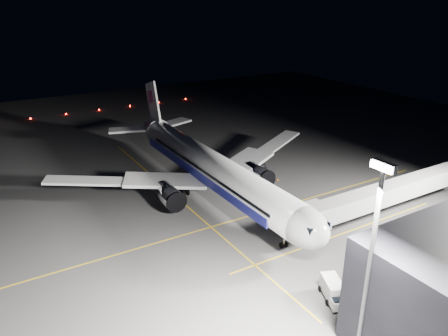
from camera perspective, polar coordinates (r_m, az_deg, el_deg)
ground at (r=78.89m, az=-1.47°, el=-3.55°), size 200.00×200.00×0.00m
guide_line_main at (r=71.26m, az=2.52°, el=-6.49°), size 0.25×80.00×0.01m
guide_line_cross at (r=76.42m, az=-5.40°, el=-4.52°), size 70.00×0.25×0.01m
guide_line_side at (r=69.04m, az=15.16°, el=-8.30°), size 0.25×40.00×0.01m
airliner at (r=77.70m, az=-1.90°, el=0.18°), size 61.48×54.22×16.64m
jet_bridge at (r=72.58m, az=19.99°, el=-3.30°), size 3.60×34.40×6.30m
floodlight_mast_south at (r=42.21m, az=18.75°, el=-9.85°), size 2.40×0.67×20.70m
taxiway_lights at (r=142.67m, az=-16.00°, el=7.31°), size 0.44×60.44×0.44m
service_truck at (r=54.71m, az=14.10°, el=-15.28°), size 5.15×3.68×2.46m
baggage_tug at (r=89.04m, az=5.09°, el=-0.07°), size 2.81×2.59×1.65m
safety_cone_a at (r=85.90m, az=-0.64°, el=-1.13°), size 0.42×0.42×0.63m
safety_cone_b at (r=82.84m, az=1.48°, el=-2.04°), size 0.41×0.41×0.61m
safety_cone_c at (r=85.30m, az=7.01°, el=-1.49°), size 0.39×0.39×0.58m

